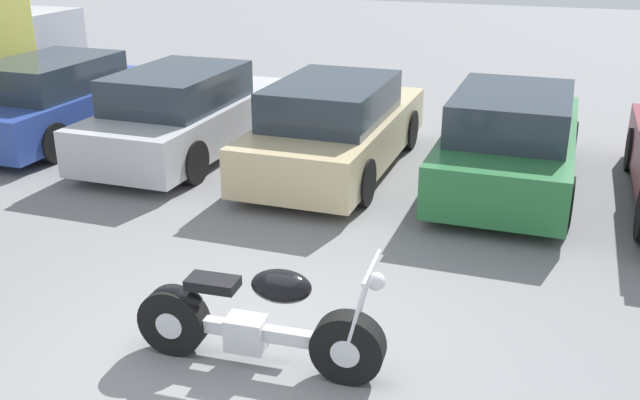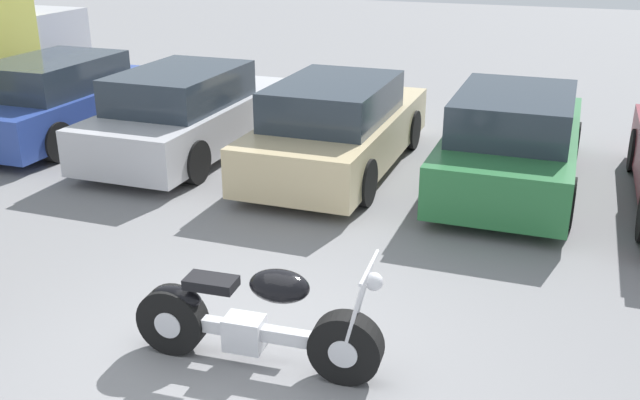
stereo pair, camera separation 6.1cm
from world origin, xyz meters
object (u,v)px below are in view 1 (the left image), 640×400
parked_car_silver (186,113)px  parked_car_champagne (336,127)px  motorcycle (255,322)px  parked_car_green (510,141)px  parked_car_blue (61,99)px

parked_car_silver → parked_car_champagne: bearing=0.1°
motorcycle → parked_car_green: parked_car_green is taller
parked_car_silver → parked_car_green: size_ratio=1.00×
motorcycle → parked_car_silver: parked_car_silver is taller
parked_car_champagne → parked_car_green: size_ratio=1.00×
parked_car_silver → parked_car_champagne: (2.58, 0.00, 0.00)m
parked_car_green → parked_car_silver: bearing=-178.1°
motorcycle → parked_car_silver: bearing=124.4°
motorcycle → parked_car_blue: (-6.16, 5.36, 0.25)m
parked_car_silver → parked_car_green: same height
parked_car_green → motorcycle: bearing=-106.5°
parked_car_silver → parked_car_green: (5.17, 0.17, 0.00)m
motorcycle → parked_car_blue: parked_car_blue is taller
motorcycle → parked_car_champagne: bearing=100.8°
parked_car_silver → motorcycle: bearing=-55.6°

